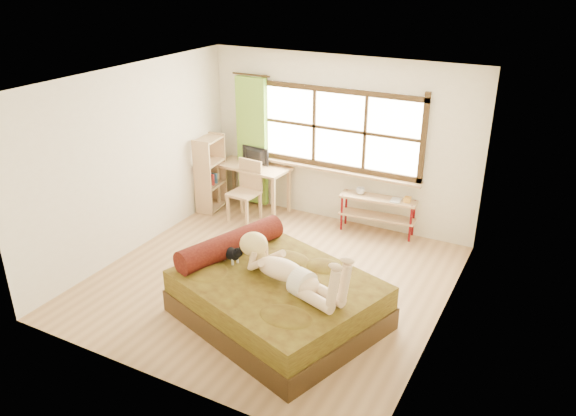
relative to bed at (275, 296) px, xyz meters
The scene contains 18 objects.
floor 0.92m from the bed, 123.22° to the left, with size 4.50×4.50×0.00m, color #9E754C.
ceiling 2.55m from the bed, 123.22° to the left, with size 4.50×4.50×0.00m, color white.
wall_back 3.19m from the bed, 99.04° to the left, with size 4.50×4.50×0.00m, color silver.
wall_front 1.91m from the bed, 107.20° to the right, with size 4.50×4.50×0.00m, color silver.
wall_left 3.01m from the bed, 165.15° to the left, with size 4.50×4.50×0.00m, color silver.
wall_right 2.18m from the bed, 22.12° to the left, with size 4.50×4.50×0.00m, color silver.
window 3.21m from the bed, 99.13° to the left, with size 2.80×0.16×1.46m.
curtain 3.60m from the bed, 125.35° to the left, with size 0.55×0.10×2.20m, color #509027.
bed is the anchor object (origin of this frame).
woman 0.63m from the bed, 18.46° to the right, with size 1.57×0.45×0.67m, color beige, non-canonical shape.
kitten 0.78m from the bed, behind, with size 0.34×0.13×0.27m, color black, non-canonical shape.
desk 3.31m from the bed, 125.72° to the left, with size 1.32×0.68×0.80m.
monitor 3.39m from the bed, 125.22° to the left, with size 0.52×0.07×0.30m, color black.
chair 2.95m from the bed, 128.11° to the left, with size 0.48×0.48×1.00m.
pipe_shelf 2.81m from the bed, 83.71° to the left, with size 1.22×0.41×0.68m.
cup 2.81m from the bed, 90.09° to the left, with size 0.13×0.13×0.11m, color gray.
book 2.85m from the bed, 79.94° to the left, with size 0.16×0.22×0.02m, color gray.
bookshelf 3.47m from the bed, 137.64° to the left, with size 0.37×0.59×1.29m.
Camera 1 is at (3.29, -5.70, 3.99)m, focal length 35.00 mm.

